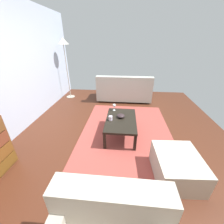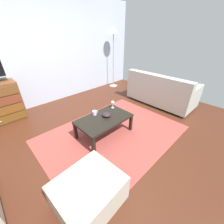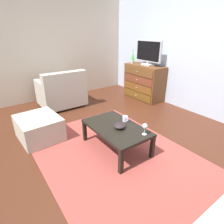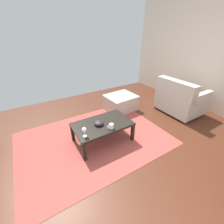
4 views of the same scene
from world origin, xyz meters
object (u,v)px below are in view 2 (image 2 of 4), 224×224
object	(u,v)px
mug	(95,113)
couch_large	(160,92)
coffee_table	(104,120)
ottoman	(89,192)
wine_glass	(113,103)
standing_lamp	(113,37)
bowl_decorative	(106,115)

from	to	relation	value
mug	couch_large	distance (m)	2.06
couch_large	coffee_table	bearing A→B (deg)	179.35
couch_large	ottoman	size ratio (longest dim) A/B	2.44
wine_glass	standing_lamp	size ratio (longest dim) A/B	0.08
coffee_table	mug	bearing A→B (deg)	104.06
coffee_table	standing_lamp	world-z (taller)	standing_lamp
coffee_table	ottoman	distance (m)	1.27
bowl_decorative	mug	bearing A→B (deg)	121.77
standing_lamp	bowl_decorative	bearing A→B (deg)	-137.13
wine_glass	standing_lamp	xyz separation A→B (m)	(1.65, 1.67, 1.11)
coffee_table	couch_large	xyz separation A→B (m)	(1.99, -0.02, 0.01)
ottoman	standing_lamp	world-z (taller)	standing_lamp
wine_glass	couch_large	xyz separation A→B (m)	(1.60, -0.19, -0.15)
coffee_table	standing_lamp	distance (m)	3.03
mug	ottoman	world-z (taller)	mug
couch_large	ottoman	bearing A→B (deg)	-164.68
mug	couch_large	world-z (taller)	couch_large
wine_glass	couch_large	world-z (taller)	couch_large
mug	ottoman	bearing A→B (deg)	-131.00
ottoman	standing_lamp	size ratio (longest dim) A/B	0.38
ottoman	coffee_table	bearing A→B (deg)	41.04
coffee_table	bowl_decorative	size ratio (longest dim) A/B	6.17
couch_large	standing_lamp	size ratio (longest dim) A/B	0.92
mug	standing_lamp	distance (m)	2.91
couch_large	mug	bearing A→B (deg)	173.59
bowl_decorative	couch_large	size ratio (longest dim) A/B	0.09
mug	couch_large	size ratio (longest dim) A/B	0.07
wine_glass	coffee_table	bearing A→B (deg)	-156.33
mug	standing_lamp	size ratio (longest dim) A/B	0.06
coffee_table	couch_large	world-z (taller)	couch_large
mug	ottoman	distance (m)	1.39
coffee_table	ottoman	size ratio (longest dim) A/B	1.40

